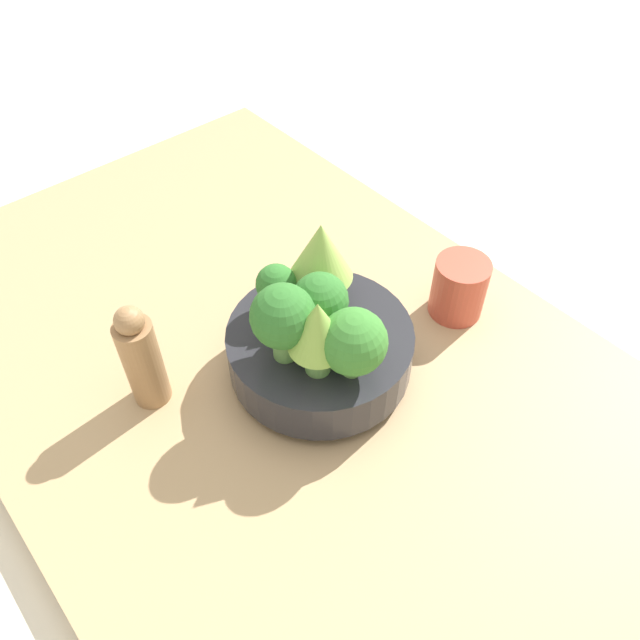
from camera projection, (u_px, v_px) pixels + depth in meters
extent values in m
plane|color=beige|center=(319.00, 412.00, 0.71)|extent=(6.00, 6.00, 0.00)
cube|color=tan|center=(319.00, 404.00, 0.70)|extent=(1.14, 0.63, 0.03)
cylinder|color=#28282D|center=(320.00, 367.00, 0.71)|extent=(0.09, 0.09, 0.01)
cylinder|color=#28282D|center=(320.00, 348.00, 0.68)|extent=(0.20, 0.20, 0.05)
cylinder|color=#6BA34C|center=(278.00, 302.00, 0.68)|extent=(0.02, 0.02, 0.02)
sphere|color=#2D6B28|center=(276.00, 284.00, 0.66)|extent=(0.04, 0.04, 0.04)
cylinder|color=#609347|center=(285.00, 344.00, 0.63)|extent=(0.03, 0.03, 0.03)
sphere|color=#2D6B28|center=(283.00, 316.00, 0.60)|extent=(0.07, 0.07, 0.07)
cylinder|color=#609347|center=(318.00, 358.00, 0.62)|extent=(0.03, 0.03, 0.04)
cone|color=#84AD47|center=(318.00, 326.00, 0.58)|extent=(0.06, 0.06, 0.06)
cylinder|color=#6BA34C|center=(320.00, 324.00, 0.65)|extent=(0.03, 0.03, 0.03)
sphere|color=#2D6B28|center=(320.00, 301.00, 0.63)|extent=(0.06, 0.06, 0.06)
cylinder|color=#6BA34C|center=(352.00, 364.00, 0.62)|extent=(0.02, 0.02, 0.02)
sphere|color=#387A2D|center=(353.00, 342.00, 0.60)|extent=(0.07, 0.07, 0.07)
cylinder|color=#7AB256|center=(321.00, 287.00, 0.69)|extent=(0.02, 0.02, 0.03)
cone|color=#93B751|center=(321.00, 251.00, 0.65)|extent=(0.07, 0.07, 0.07)
cylinder|color=#C64C38|center=(459.00, 288.00, 0.75)|extent=(0.07, 0.07, 0.08)
cylinder|color=#997047|center=(143.00, 363.00, 0.65)|extent=(0.04, 0.04, 0.11)
sphere|color=#997047|center=(129.00, 321.00, 0.60)|extent=(0.03, 0.03, 0.03)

